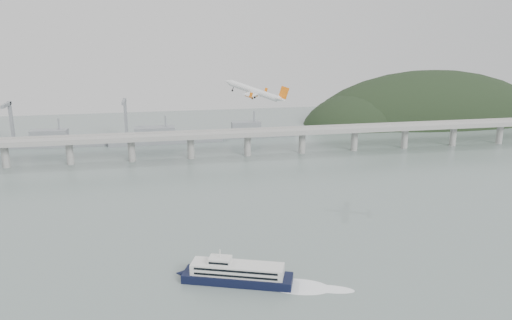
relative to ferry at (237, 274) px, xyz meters
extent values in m
plane|color=slate|center=(22.98, 20.69, -4.20)|extent=(900.00, 900.00, 0.00)
cube|color=#979794|center=(22.98, 220.69, 15.80)|extent=(800.00, 22.00, 2.20)
cube|color=#979794|center=(22.98, 210.19, 17.80)|extent=(800.00, 0.60, 1.80)
cube|color=#979794|center=(22.98, 231.19, 17.80)|extent=(800.00, 0.60, 1.80)
cylinder|color=#979794|center=(-157.02, 220.69, 5.30)|extent=(6.00, 6.00, 21.00)
cylinder|color=#979794|center=(-107.02, 220.69, 5.30)|extent=(6.00, 6.00, 21.00)
cylinder|color=#979794|center=(-57.02, 220.69, 5.30)|extent=(6.00, 6.00, 21.00)
cylinder|color=#979794|center=(-7.02, 220.69, 5.30)|extent=(6.00, 6.00, 21.00)
cylinder|color=#979794|center=(42.98, 220.69, 5.30)|extent=(6.00, 6.00, 21.00)
cylinder|color=#979794|center=(92.98, 220.69, 5.30)|extent=(6.00, 6.00, 21.00)
cylinder|color=#979794|center=(142.98, 220.69, 5.30)|extent=(6.00, 6.00, 21.00)
cylinder|color=#979794|center=(192.98, 220.69, 5.30)|extent=(6.00, 6.00, 21.00)
cylinder|color=#979794|center=(242.98, 220.69, 5.30)|extent=(6.00, 6.00, 21.00)
cylinder|color=#979794|center=(292.98, 220.69, 5.30)|extent=(6.00, 6.00, 21.00)
ellipsoid|color=black|center=(292.98, 350.69, -22.20)|extent=(320.00, 150.00, 156.00)
ellipsoid|color=black|center=(197.98, 340.69, -16.20)|extent=(140.00, 110.00, 96.00)
ellipsoid|color=black|center=(382.98, 360.69, -29.20)|extent=(220.00, 140.00, 120.00)
cube|color=slate|center=(-127.02, 290.69, -0.20)|extent=(95.67, 20.15, 8.00)
cube|color=slate|center=(-136.52, 290.69, 7.80)|extent=(33.90, 15.02, 8.00)
cylinder|color=slate|center=(-127.02, 290.69, 15.80)|extent=(1.60, 1.60, 14.00)
cube|color=slate|center=(-27.02, 285.69, -0.20)|extent=(110.55, 21.43, 8.00)
cube|color=slate|center=(-38.02, 285.69, 7.80)|extent=(39.01, 16.73, 8.00)
cylinder|color=slate|center=(-27.02, 285.69, 15.80)|extent=(1.60, 1.60, 14.00)
cube|color=slate|center=(62.98, 295.69, -0.20)|extent=(85.00, 13.60, 8.00)
cube|color=slate|center=(54.48, 295.69, 7.80)|extent=(29.75, 11.90, 8.00)
cylinder|color=slate|center=(62.98, 295.69, 15.80)|extent=(1.60, 1.60, 14.00)
cube|color=slate|center=(-177.02, 320.69, 15.80)|extent=(3.00, 3.00, 40.00)
cube|color=slate|center=(-177.02, 310.69, 33.80)|extent=(3.00, 28.00, 3.00)
cube|color=slate|center=(-67.02, 320.69, 15.80)|extent=(3.00, 3.00, 40.00)
cube|color=slate|center=(-67.02, 310.69, 33.80)|extent=(3.00, 28.00, 3.00)
cube|color=black|center=(0.00, 0.00, -2.21)|extent=(50.87, 28.10, 3.98)
cone|color=black|center=(-25.28, 9.11, -2.21)|extent=(6.03, 5.43, 3.98)
cube|color=silver|center=(0.00, 0.00, 2.27)|extent=(42.70, 23.53, 4.98)
cube|color=black|center=(-1.70, -4.73, 3.57)|extent=(35.64, 12.97, 1.00)
cube|color=black|center=(-1.70, -4.73, 1.18)|extent=(35.64, 12.97, 1.00)
cube|color=black|center=(1.70, 4.73, 3.57)|extent=(35.64, 12.97, 1.00)
cube|color=black|center=(1.70, 4.73, 1.18)|extent=(35.64, 12.97, 1.00)
cube|color=silver|center=(-7.49, 2.70, 6.05)|extent=(11.73, 9.93, 2.59)
cube|color=black|center=(-8.69, -0.63, 6.05)|extent=(8.47, 3.15, 1.00)
cylinder|color=silver|center=(-7.49, 2.70, 9.24)|extent=(0.64, 0.64, 3.98)
ellipsoid|color=white|center=(26.22, -9.44, -4.15)|extent=(31.83, 23.20, 0.20)
ellipsoid|color=white|center=(39.33, -14.16, -4.15)|extent=(22.66, 14.03, 0.20)
cylinder|color=silver|center=(27.13, 104.42, 68.74)|extent=(29.05, 18.66, 12.87)
cone|color=silver|center=(11.80, 111.96, 73.88)|extent=(6.71, 6.11, 5.19)
cone|color=silver|center=(43.09, 96.60, 63.99)|extent=(7.54, 6.29, 5.51)
cube|color=silver|center=(27.77, 104.04, 67.36)|extent=(21.10, 36.61, 3.88)
cube|color=silver|center=(42.35, 97.01, 65.05)|extent=(8.86, 13.61, 1.96)
cube|color=orange|center=(44.34, 96.24, 68.25)|extent=(6.51, 3.05, 8.39)
cylinder|color=orange|center=(28.52, 110.40, 66.04)|extent=(5.82, 4.76, 3.84)
cylinder|color=black|center=(26.50, 111.39, 66.71)|extent=(2.14, 2.70, 2.57)
cube|color=silver|center=(28.83, 110.32, 67.11)|extent=(2.89, 1.54, 2.10)
cylinder|color=orange|center=(23.28, 99.33, 66.65)|extent=(5.82, 4.76, 3.84)
cylinder|color=black|center=(21.26, 100.32, 67.33)|extent=(2.14, 2.70, 2.57)
cube|color=silver|center=(23.59, 99.24, 67.72)|extent=(2.89, 1.54, 2.10)
cylinder|color=black|center=(28.45, 106.81, 65.29)|extent=(1.27, 0.75, 2.69)
cylinder|color=black|center=(28.10, 106.91, 64.12)|extent=(1.59, 1.02, 1.55)
cylinder|color=black|center=(25.97, 101.58, 65.58)|extent=(1.27, 0.75, 2.69)
cylinder|color=black|center=(25.62, 101.68, 64.41)|extent=(1.59, 1.02, 1.55)
cylinder|color=black|center=(14.75, 110.32, 69.61)|extent=(1.27, 0.75, 2.69)
cylinder|color=black|center=(14.41, 110.42, 68.44)|extent=(1.59, 1.02, 1.55)
cube|color=orange|center=(38.16, 120.10, 67.05)|extent=(2.38, 1.17, 3.08)
cube|color=orange|center=(21.96, 85.88, 68.95)|extent=(2.38, 1.17, 3.08)
camera|label=1|loc=(-29.99, -202.02, 109.32)|focal=35.00mm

